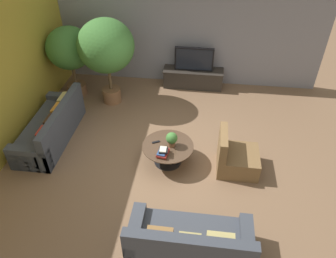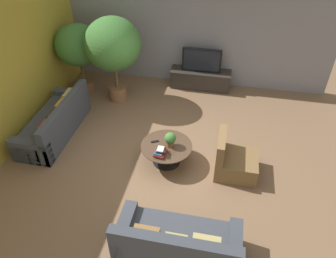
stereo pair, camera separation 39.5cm
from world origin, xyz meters
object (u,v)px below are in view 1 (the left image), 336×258
media_console (193,78)px  coffee_table (168,150)px  armchair_wicker (235,158)px  potted_palm_tall (70,50)px  television (194,59)px  potted_palm_corner (106,48)px  potted_plant_tabletop (172,139)px  couch_by_wall (52,128)px  couch_near_entry (190,243)px

media_console → coffee_table: 3.11m
armchair_wicker → potted_palm_tall: bearing=60.3°
media_console → potted_palm_tall: bearing=-165.5°
television → potted_palm_tall: size_ratio=0.56×
television → media_console: bearing=90.0°
potted_palm_tall → armchair_wicker: bearing=-29.7°
potted_palm_corner → potted_plant_tabletop: potted_palm_corner is taller
couch_by_wall → potted_plant_tabletop: couch_by_wall is taller
armchair_wicker → coffee_table: bearing=89.4°
couch_near_entry → armchair_wicker: armchair_wicker is taller
media_console → armchair_wicker: armchair_wicker is taller
couch_by_wall → potted_palm_tall: (-0.12, 1.89, 0.96)m
potted_plant_tabletop → potted_palm_corner: bearing=131.0°
media_console → couch_by_wall: (-2.93, -2.68, 0.03)m
potted_palm_corner → potted_palm_tall: bearing=166.7°
coffee_table → couch_near_entry: couch_near_entry is taller
couch_by_wall → coffee_table: bearing=80.8°
armchair_wicker → potted_palm_tall: size_ratio=0.47×
media_console → coffee_table: media_console is taller
media_console → armchair_wicker: (1.04, -3.11, 0.01)m
couch_near_entry → armchair_wicker: (0.75, 2.01, -0.02)m
coffee_table → potted_palm_tall: potted_palm_tall is taller
potted_plant_tabletop → couch_by_wall: bearing=171.3°
media_console → potted_palm_corner: 2.58m
television → armchair_wicker: (1.04, -3.11, -0.54)m
couch_near_entry → potted_plant_tabletop: (-0.52, 2.03, 0.32)m
armchair_wicker → couch_near_entry: bearing=159.5°
armchair_wicker → couch_by_wall: bearing=83.7°
couch_by_wall → couch_near_entry: same height
armchair_wicker → potted_palm_corner: 3.90m
couch_by_wall → armchair_wicker: size_ratio=2.50×
potted_plant_tabletop → armchair_wicker: bearing=-1.0°
television → couch_near_entry: bearing=-86.8°
couch_by_wall → potted_plant_tabletop: bearing=81.3°
couch_by_wall → potted_plant_tabletop: size_ratio=6.93×
television → coffee_table: television is taller
couch_by_wall → potted_palm_corner: bearing=151.3°
couch_by_wall → potted_palm_corner: (0.90, 1.65, 1.19)m
coffee_table → couch_near_entry: (0.59, -2.02, -0.01)m
couch_near_entry → potted_palm_tall: size_ratio=1.02×
media_console → potted_palm_corner: potted_palm_corner is taller
coffee_table → couch_by_wall: (-2.63, 0.42, -0.01)m
coffee_table → couch_near_entry: 2.11m
television → potted_plant_tabletop: bearing=-94.2°
potted_palm_corner → potted_plant_tabletop: 2.87m
media_console → couch_near_entry: 5.13m
couch_by_wall → potted_plant_tabletop: 2.75m
couch_near_entry → potted_palm_tall: 5.55m
coffee_table → potted_palm_tall: bearing=139.9°
media_console → potted_palm_corner: size_ratio=0.75×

